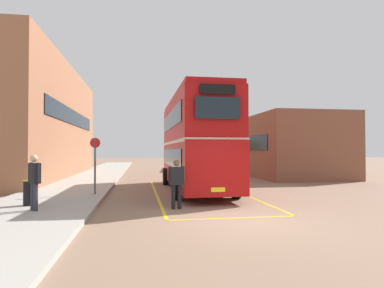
% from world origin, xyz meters
% --- Properties ---
extents(ground_plane, '(135.60, 135.60, 0.00)m').
position_xyz_m(ground_plane, '(0.00, 14.40, 0.00)').
color(ground_plane, '#846651').
extents(sidewalk_left, '(4.00, 57.60, 0.14)m').
position_xyz_m(sidewalk_left, '(-6.50, 16.80, 0.07)').
color(sidewalk_left, '#A39E93').
rests_on(sidewalk_left, ground).
extents(brick_building_left, '(6.92, 20.22, 8.31)m').
position_xyz_m(brick_building_left, '(-11.53, 17.06, 4.16)').
color(brick_building_left, '#9E6647').
rests_on(brick_building_left, ground).
extents(depot_building_right, '(6.26, 12.04, 4.75)m').
position_xyz_m(depot_building_right, '(8.60, 16.63, 2.38)').
color(depot_building_right, brown).
rests_on(depot_building_right, ground).
extents(double_decker_bus, '(2.82, 10.02, 4.75)m').
position_xyz_m(double_decker_bus, '(-0.25, 7.51, 2.51)').
color(double_decker_bus, black).
rests_on(double_decker_bus, ground).
extents(single_deck_bus, '(3.27, 8.58, 3.02)m').
position_xyz_m(single_deck_bus, '(3.58, 26.59, 1.64)').
color(single_deck_bus, black).
rests_on(single_deck_bus, ground).
extents(pedestrian_boarding, '(0.57, 0.28, 1.72)m').
position_xyz_m(pedestrian_boarding, '(-1.73, 2.39, 1.00)').
color(pedestrian_boarding, black).
rests_on(pedestrian_boarding, ground).
extents(pedestrian_waiting_near, '(0.48, 0.53, 1.77)m').
position_xyz_m(pedestrian_waiting_near, '(-6.31, 2.00, 1.18)').
color(pedestrian_waiting_near, '#2D2D38').
rests_on(pedestrian_waiting_near, sidewalk_left).
extents(litter_bin, '(0.42, 0.42, 0.88)m').
position_xyz_m(litter_bin, '(-6.79, 3.08, 0.58)').
color(litter_bin, black).
rests_on(litter_bin, sidewalk_left).
extents(bus_stop_sign, '(0.44, 0.08, 2.47)m').
position_xyz_m(bus_stop_sign, '(-4.96, 5.81, 1.63)').
color(bus_stop_sign, '#4C4C51').
rests_on(bus_stop_sign, sidewalk_left).
extents(bay_marking_yellow, '(4.22, 12.02, 0.01)m').
position_xyz_m(bay_marking_yellow, '(-0.24, 5.63, 0.00)').
color(bay_marking_yellow, gold).
rests_on(bay_marking_yellow, ground).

